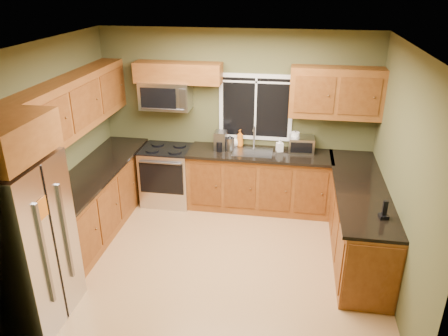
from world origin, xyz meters
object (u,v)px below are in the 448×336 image
(refrigerator, at_px, (23,244))
(soap_bottle_c, at_px, (235,141))
(microwave, at_px, (166,95))
(cordless_phone, at_px, (384,213))
(paper_towel_roll, at_px, (295,141))
(soap_bottle_b, at_px, (280,145))
(soap_bottle_a, at_px, (240,138))
(toaster_oven, at_px, (301,145))
(coffee_maker, at_px, (220,141))
(range, at_px, (168,175))
(kettle, at_px, (230,143))

(refrigerator, bearing_deg, soap_bottle_c, 59.90)
(microwave, bearing_deg, cordless_phone, -31.89)
(paper_towel_roll, height_order, cordless_phone, paper_towel_roll)
(refrigerator, height_order, cordless_phone, refrigerator)
(soap_bottle_b, xyz_separation_m, soap_bottle_c, (-0.70, 0.12, -0.02))
(soap_bottle_b, bearing_deg, soap_bottle_a, 169.19)
(microwave, distance_m, toaster_oven, 2.18)
(coffee_maker, bearing_deg, refrigerator, -118.81)
(refrigerator, xyz_separation_m, range, (0.69, 2.77, -0.43))
(cordless_phone, bearing_deg, coffee_maker, 140.48)
(coffee_maker, bearing_deg, cordless_phone, -39.52)
(paper_towel_roll, bearing_deg, refrigerator, -132.04)
(soap_bottle_c, bearing_deg, kettle, -104.22)
(coffee_maker, height_order, soap_bottle_c, coffee_maker)
(microwave, distance_m, paper_towel_roll, 2.07)
(paper_towel_roll, height_order, soap_bottle_c, paper_towel_roll)
(soap_bottle_a, distance_m, cordless_phone, 2.68)
(soap_bottle_b, bearing_deg, toaster_oven, 6.24)
(toaster_oven, xyz_separation_m, paper_towel_roll, (-0.10, 0.03, 0.03))
(soap_bottle_b, bearing_deg, microwave, 179.21)
(coffee_maker, height_order, cordless_phone, coffee_maker)
(kettle, bearing_deg, soap_bottle_c, 75.78)
(soap_bottle_a, relative_size, soap_bottle_c, 1.59)
(refrigerator, bearing_deg, soap_bottle_b, 49.75)
(range, distance_m, kettle, 1.16)
(refrigerator, distance_m, toaster_oven, 4.02)
(toaster_oven, height_order, paper_towel_roll, paper_towel_roll)
(soap_bottle_c, bearing_deg, range, -167.62)
(kettle, distance_m, soap_bottle_c, 0.21)
(refrigerator, relative_size, soap_bottle_b, 8.77)
(coffee_maker, relative_size, soap_bottle_b, 1.40)
(refrigerator, distance_m, soap_bottle_b, 3.78)
(toaster_oven, xyz_separation_m, soap_bottle_c, (-1.02, 0.08, -0.03))
(toaster_oven, bearing_deg, soap_bottle_b, -173.76)
(paper_towel_roll, relative_size, soap_bottle_a, 1.21)
(microwave, bearing_deg, paper_towel_roll, 1.28)
(soap_bottle_c, bearing_deg, soap_bottle_b, -9.61)
(toaster_oven, bearing_deg, soap_bottle_c, 175.34)
(toaster_oven, height_order, soap_bottle_b, toaster_oven)
(microwave, distance_m, cordless_phone, 3.58)
(paper_towel_roll, relative_size, cordless_phone, 1.52)
(coffee_maker, distance_m, paper_towel_roll, 1.13)
(refrigerator, height_order, soap_bottle_a, refrigerator)
(coffee_maker, xyz_separation_m, soap_bottle_b, (0.90, 0.08, -0.03))
(toaster_oven, height_order, soap_bottle_a, soap_bottle_a)
(range, height_order, soap_bottle_b, soap_bottle_b)
(range, height_order, paper_towel_roll, paper_towel_roll)
(toaster_oven, bearing_deg, soap_bottle_a, 174.95)
(kettle, xyz_separation_m, soap_bottle_b, (0.75, 0.08, -0.01))
(refrigerator, xyz_separation_m, kettle, (1.69, 2.80, 0.15))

